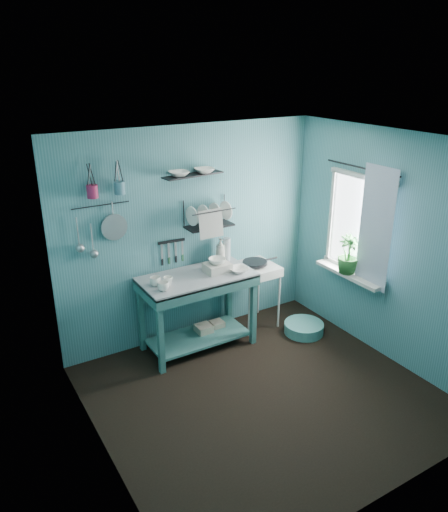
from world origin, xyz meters
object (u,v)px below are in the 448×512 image
work_counter (198,312)px  mug_right (155,281)px  utensil_cup_magenta (92,191)px  wash_tub (217,268)px  potted_plant (348,255)px  dish_rack (209,213)px  water_bottle (227,249)px  floor_basin (304,328)px  mug_left (163,286)px  storage_tin_small (217,329)px  colander (114,227)px  storage_tin_large (204,333)px  utensil_cup_teal (120,188)px  mug_mid (168,281)px  hotplate_stand (254,295)px  frying_pan (255,263)px  soap_bottle (220,251)px

work_counter → mug_right: 0.71m
utensil_cup_magenta → wash_tub: bearing=-13.3°
potted_plant → dish_rack: bearing=145.4°
water_bottle → floor_basin: 1.37m
mug_left → potted_plant: bearing=-14.0°
utensil_cup_magenta → floor_basin: bearing=-16.8°
work_counter → water_bottle: (0.52, 0.22, 0.59)m
work_counter → storage_tin_small: bearing=19.0°
colander → storage_tin_small: 1.81m
potted_plant → storage_tin_large: bearing=154.1°
colander → potted_plant: 2.63m
mug_right → utensil_cup_teal: 1.04m
mug_mid → hotplate_stand: bearing=7.6°
work_counter → utensil_cup_teal: 1.67m
potted_plant → storage_tin_small: bearing=149.7°
dish_rack → utensil_cup_magenta: utensil_cup_magenta is taller
utensil_cup_teal → frying_pan: bearing=-6.2°
water_bottle → soap_bottle: bearing=-168.7°
mug_left → wash_tub: (0.73, 0.14, 0.00)m
storage_tin_small → floor_basin: (0.95, -0.48, -0.04)m
mug_right → water_bottle: water_bottle is taller
work_counter → water_bottle: bearing=27.0°
utensil_cup_teal → storage_tin_small: size_ratio=0.65×
utensil_cup_teal → potted_plant: size_ratio=0.29×
mug_mid → wash_tub: bearing=3.6°
mug_left → mug_right: (-0.02, 0.16, 0.00)m
mug_mid → water_bottle: water_bottle is taller
floor_basin → hotplate_stand: bearing=128.4°
mug_right → floor_basin: mug_right is taller
mug_right → floor_basin: 2.00m
wash_tub → soap_bottle: 0.30m
work_counter → mug_mid: (-0.38, -0.06, 0.50)m
potted_plant → frying_pan: bearing=133.8°
mug_left → frying_pan: (1.33, 0.26, -0.11)m
wash_tub → water_bottle: 0.37m
mug_right → frying_pan: size_ratio=0.41×
water_bottle → dish_rack: bearing=178.9°
mug_left → hotplate_stand: bearing=11.2°
storage_tin_small → utensil_cup_magenta: bearing=171.5°
frying_pan → storage_tin_large: size_ratio=1.36×
mug_right → potted_plant: 2.21m
utensil_cup_magenta → utensil_cup_teal: bearing=0.0°
soap_bottle → utensil_cup_teal: (-1.14, 0.07, 0.88)m
utensil_cup_teal → storage_tin_small: (1.02, -0.19, -1.83)m
mug_left → utensil_cup_magenta: 1.19m
water_bottle → potted_plant: 1.41m
dish_rack → storage_tin_small: bearing=-87.0°
soap_bottle → frying_pan: 0.49m
frying_pan → wash_tub: bearing=-168.3°
mug_mid → floor_basin: 1.89m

